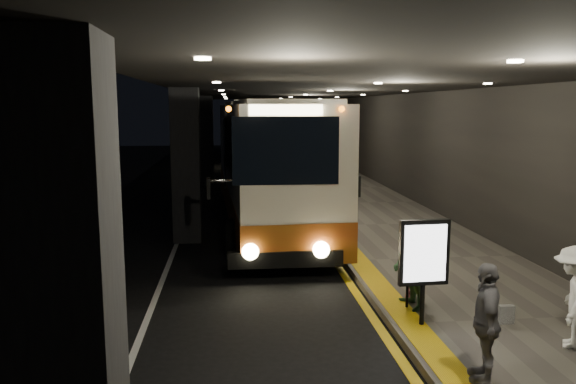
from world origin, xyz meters
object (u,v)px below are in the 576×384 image
coach_main (267,169)px  coach_third (246,136)px  passenger_boarding (411,259)px  passenger_waiting_white (572,297)px  coach_second (255,144)px  info_sign (424,255)px  stanchion_post (408,280)px  passenger_waiting_grey (486,322)px  passenger_waiting_green (412,265)px  bag_polka (506,314)px

coach_main → coach_third: size_ratio=1.15×
passenger_boarding → passenger_waiting_white: (1.76, -2.52, 0.05)m
coach_second → passenger_waiting_white: size_ratio=8.05×
info_sign → stanchion_post: 1.10m
coach_main → passenger_boarding: size_ratio=8.43×
passenger_boarding → passenger_waiting_grey: size_ratio=0.91×
passenger_waiting_white → info_sign: info_sign is taller
coach_main → passenger_waiting_white: (4.09, -10.14, -0.94)m
coach_second → passenger_waiting_white: (4.00, -21.83, -0.99)m
passenger_waiting_grey → info_sign: size_ratio=0.90×
coach_third → coach_main: bearing=-92.9°
coach_second → passenger_waiting_white: bearing=-80.2°
passenger_waiting_green → passenger_waiting_grey: size_ratio=0.99×
passenger_waiting_green → info_sign: bearing=-10.8°
passenger_waiting_white → info_sign: 2.32m
coach_second → passenger_waiting_green: coach_second is taller
coach_third → passenger_waiting_grey: (2.30, -36.65, -0.67)m
coach_third → passenger_waiting_green: 33.95m
passenger_waiting_white → coach_second: bearing=-138.5°
coach_main → stanchion_post: bearing=-78.7°
passenger_waiting_grey → coach_main: bearing=-150.5°
coach_second → bag_polka: (3.47, -20.85, -1.63)m
passenger_waiting_green → passenger_waiting_grey: passenger_waiting_grey is taller
coach_main → coach_second: coach_second is taller
passenger_waiting_white → coach_main: bearing=-127.0°
coach_second → passenger_boarding: (2.24, -19.32, -1.04)m
coach_main → passenger_waiting_white: 10.98m
info_sign → coach_main: bearing=99.3°
coach_second → passenger_boarding: bearing=-84.0°
bag_polka → stanchion_post: bearing=148.1°
coach_third → passenger_waiting_green: bearing=-89.3°
passenger_waiting_green → bag_polka: bearing=52.2°
coach_second → stanchion_post: size_ratio=12.00×
passenger_boarding → stanchion_post: size_ratio=1.40×
coach_second → passenger_waiting_grey: (2.17, -22.75, -0.96)m
coach_third → bag_polka: 34.96m
bag_polka → coach_second: bearing=99.4°
coach_third → passenger_waiting_white: 35.98m
passenger_waiting_grey → passenger_waiting_white: bearing=134.6°
passenger_waiting_grey → stanchion_post: passenger_waiting_grey is taller
bag_polka → passenger_waiting_green: bearing=147.8°
coach_second → passenger_waiting_grey: bearing=-85.1°
passenger_waiting_green → passenger_boarding: bearing=158.8°
coach_second → info_sign: coach_second is taller
coach_main → info_sign: size_ratio=6.87×
passenger_waiting_white → stanchion_post: 2.78m
passenger_waiting_grey → bag_polka: size_ratio=5.18×
passenger_boarding → stanchion_post: passenger_boarding is taller
coach_second → stanchion_post: (1.99, -19.93, -1.25)m
coach_second → coach_third: bearing=89.9°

